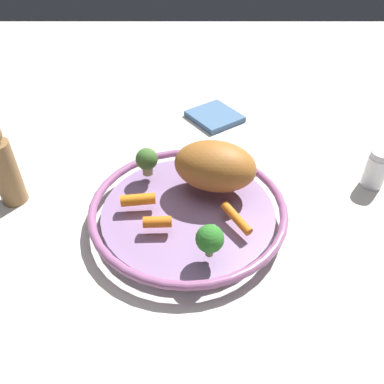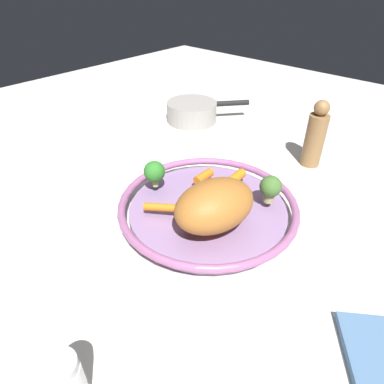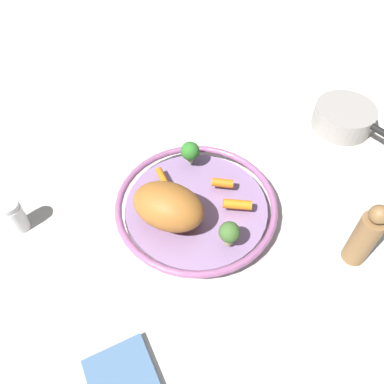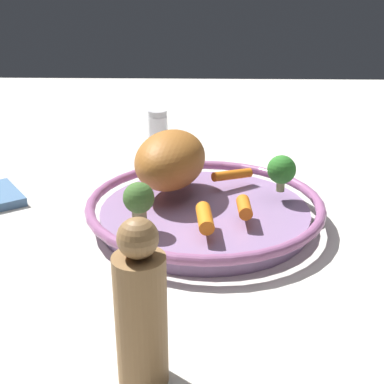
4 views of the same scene
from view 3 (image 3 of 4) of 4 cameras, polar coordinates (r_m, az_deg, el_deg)
ground_plane at (r=0.85m, az=0.63°, el=-3.01°), size 2.23×2.23×0.00m
serving_bowl at (r=0.84m, az=0.64°, el=-2.19°), size 0.35×0.35×0.04m
roast_chicken_piece at (r=0.76m, az=-3.49°, el=-2.10°), size 0.17×0.13×0.09m
baby_carrot_back at (r=0.81m, az=6.64°, el=-1.79°), size 0.06×0.03×0.02m
baby_carrot_near_rim at (r=0.84m, az=4.52°, el=1.34°), size 0.05×0.02×0.02m
baby_carrot_right at (r=0.85m, az=-4.17°, el=1.81°), size 0.05×0.07×0.02m
broccoli_floret_small at (r=0.87m, az=-0.27°, el=5.97°), size 0.04×0.04×0.06m
broccoli_floret_mid at (r=0.74m, az=5.47°, el=-5.95°), size 0.04×0.04×0.05m
salt_shaker at (r=0.88m, az=-24.51°, el=-3.25°), size 0.04×0.04×0.08m
pepper_mill at (r=0.80m, az=24.00°, el=-5.94°), size 0.05×0.05×0.16m
saucepan at (r=1.09m, az=21.38°, el=10.08°), size 0.22×0.20×0.06m
dish_towel at (r=0.71m, az=-10.08°, el=-25.50°), size 0.15×0.15×0.01m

